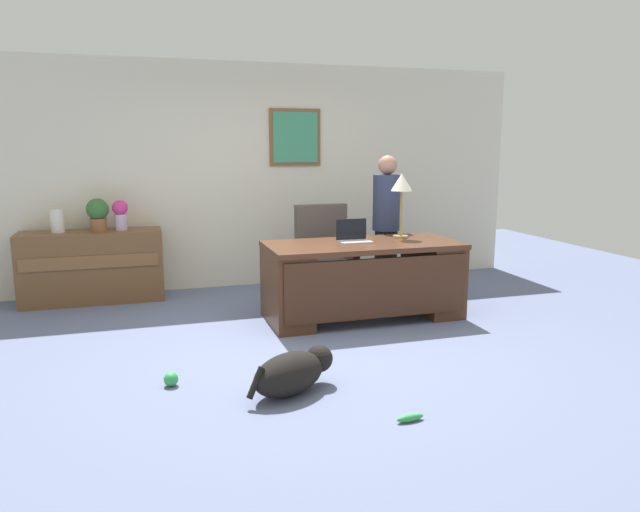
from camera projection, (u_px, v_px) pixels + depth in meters
name	position (u px, v px, depth m)	size (l,w,h in m)	color
ground_plane	(308.00, 349.00, 5.12)	(12.00, 12.00, 0.00)	slate
back_wall	(249.00, 176.00, 7.32)	(7.00, 0.16, 2.70)	beige
desk	(364.00, 277.00, 5.98)	(1.93, 0.88, 0.77)	#4C2B19
credenza	(92.00, 267.00, 6.63)	(1.51, 0.50, 0.79)	brown
armchair	(325.00, 257.00, 6.75)	(0.60, 0.59, 1.06)	#564C47
person_standing	(386.00, 225.00, 6.77)	(0.32, 0.32, 1.62)	#262323
dog_lying	(293.00, 372.00, 4.19)	(0.70, 0.53, 0.30)	black
laptop	(353.00, 236.00, 5.99)	(0.32, 0.22, 0.22)	#B2B5BA
desk_lamp	(402.00, 187.00, 6.16)	(0.22, 0.22, 0.67)	#9E8447
vase_with_flowers	(120.00, 214.00, 6.62)	(0.17, 0.17, 0.33)	#C1ACD1
vase_empty	(57.00, 221.00, 6.44)	(0.14, 0.14, 0.25)	silver
potted_plant	(98.00, 213.00, 6.55)	(0.24, 0.24, 0.36)	brown
dog_toy_ball	(171.00, 379.00, 4.32)	(0.11, 0.11, 0.11)	green
dog_toy_bone	(410.00, 418.00, 3.77)	(0.19, 0.05, 0.05)	green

